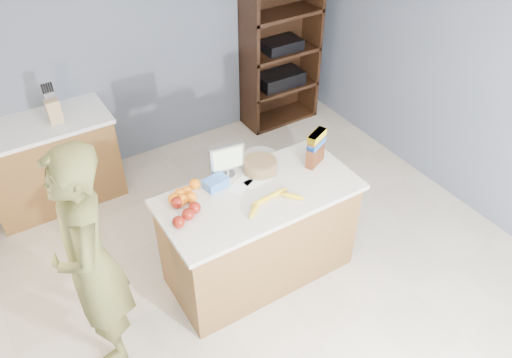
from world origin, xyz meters
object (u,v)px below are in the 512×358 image
shelving_unit (278,53)px  person (90,264)px  cereal_box (316,146)px  tv (227,159)px  counter_peninsula (259,237)px

shelving_unit → person: bearing=-144.2°
shelving_unit → cereal_box: 2.21m
shelving_unit → tv: (-1.65, -1.73, 0.19)m
person → cereal_box: person is taller
counter_peninsula → cereal_box: size_ratio=5.20×
tv → shelving_unit: bearing=46.4°
counter_peninsula → person: person is taller
counter_peninsula → tv: 0.72m
shelving_unit → person: 3.54m
person → tv: 1.28m
tv → person: bearing=-164.4°
counter_peninsula → person: bearing=-178.9°
person → cereal_box: 1.92m
counter_peninsula → tv: (-0.10, 0.32, 0.64)m
tv → counter_peninsula: bearing=-72.6°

